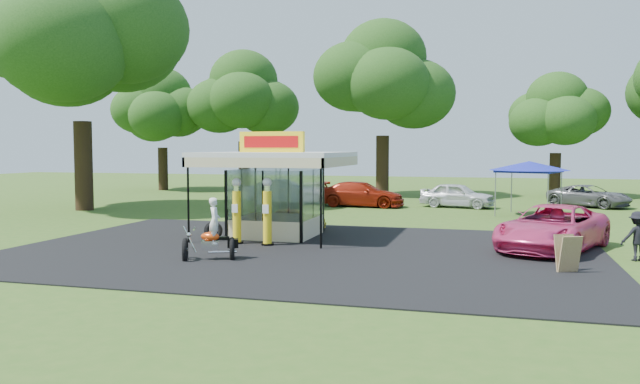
# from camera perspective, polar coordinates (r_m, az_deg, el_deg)

# --- Properties ---
(ground) EXTENTS (120.00, 120.00, 0.00)m
(ground) POSITION_cam_1_polar(r_m,az_deg,el_deg) (19.71, -3.41, -6.30)
(ground) COLOR #33581B
(ground) RESTS_ON ground
(asphalt_apron) EXTENTS (20.00, 14.00, 0.04)m
(asphalt_apron) POSITION_cam_1_polar(r_m,az_deg,el_deg) (21.58, -1.65, -5.35)
(asphalt_apron) COLOR black
(asphalt_apron) RESTS_ON ground
(gas_station_kiosk) EXTENTS (5.40, 5.40, 4.18)m
(gas_station_kiosk) POSITION_cam_1_polar(r_m,az_deg,el_deg) (24.83, -4.00, -0.03)
(gas_station_kiosk) COLOR white
(gas_station_kiosk) RESTS_ON ground
(gas_pump_left) EXTENTS (0.46, 0.46, 2.45)m
(gas_pump_left) POSITION_cam_1_polar(r_m,az_deg,el_deg) (23.05, -7.62, -1.89)
(gas_pump_left) COLOR black
(gas_pump_left) RESTS_ON ground
(gas_pump_right) EXTENTS (0.46, 0.46, 2.48)m
(gas_pump_right) POSITION_cam_1_polar(r_m,az_deg,el_deg) (22.52, -4.84, -1.96)
(gas_pump_right) COLOR black
(gas_pump_right) RESTS_ON ground
(motorcycle) EXTENTS (1.81, 1.39, 2.06)m
(motorcycle) POSITION_cam_1_polar(r_m,az_deg,el_deg) (19.92, -9.79, -3.91)
(motorcycle) COLOR black
(motorcycle) RESTS_ON ground
(spare_tires) EXTENTS (0.87, 0.66, 0.70)m
(spare_tires) POSITION_cam_1_polar(r_m,az_deg,el_deg) (24.62, -9.73, -3.49)
(spare_tires) COLOR black
(spare_tires) RESTS_ON ground
(a_frame_sign) EXTENTS (0.66, 0.75, 1.07)m
(a_frame_sign) POSITION_cam_1_polar(r_m,az_deg,el_deg) (19.03, 21.71, -5.29)
(a_frame_sign) COLOR #593819
(a_frame_sign) RESTS_ON ground
(kiosk_car) EXTENTS (2.82, 1.13, 0.96)m
(kiosk_car) POSITION_cam_1_polar(r_m,az_deg,el_deg) (27.03, -2.40, -2.47)
(kiosk_car) COLOR yellow
(kiosk_car) RESTS_ON ground
(pink_sedan) EXTENTS (4.58, 6.24, 1.58)m
(pink_sedan) POSITION_cam_1_polar(r_m,az_deg,el_deg) (22.97, 20.49, -3.10)
(pink_sedan) COLOR #DE3C7B
(pink_sedan) RESTS_ON ground
(spectator_east_a) EXTENTS (1.13, 0.84, 1.56)m
(spectator_east_a) POSITION_cam_1_polar(r_m,az_deg,el_deg) (21.94, 27.05, -3.62)
(spectator_east_a) COLOR black
(spectator_east_a) RESTS_ON ground
(bg_car_a) EXTENTS (4.94, 2.17, 1.58)m
(bg_car_a) POSITION_cam_1_polar(r_m,az_deg,el_deg) (39.39, -3.27, 0.01)
(bg_car_a) COLOR silver
(bg_car_a) RESTS_ON ground
(bg_car_b) EXTENTS (5.30, 2.35, 1.51)m
(bg_car_b) POSITION_cam_1_polar(r_m,az_deg,el_deg) (37.84, 3.79, -0.20)
(bg_car_b) COLOR maroon
(bg_car_b) RESTS_ON ground
(bg_car_c) EXTENTS (4.63, 2.61, 1.49)m
(bg_car_c) POSITION_cam_1_polar(r_m,az_deg,el_deg) (38.10, 12.44, -0.28)
(bg_car_c) COLOR silver
(bg_car_c) RESTS_ON ground
(bg_car_d) EXTENTS (5.20, 4.48, 1.33)m
(bg_car_d) POSITION_cam_1_polar(r_m,az_deg,el_deg) (40.93, 23.40, -0.34)
(bg_car_d) COLOR #59595C
(bg_car_d) RESTS_ON ground
(tent_west) EXTENTS (4.64, 4.64, 3.25)m
(tent_west) POSITION_cam_1_polar(r_m,az_deg,el_deg) (37.02, -3.85, 3.08)
(tent_west) COLOR gray
(tent_west) RESTS_ON ground
(tent_east) EXTENTS (4.10, 4.10, 2.86)m
(tent_east) POSITION_cam_1_polar(r_m,az_deg,el_deg) (34.37, 18.58, 2.24)
(tent_east) COLOR gray
(tent_east) RESTS_ON ground
(oak_far_a) EXTENTS (8.52, 8.52, 10.10)m
(oak_far_a) POSITION_cam_1_polar(r_m,az_deg,el_deg) (54.72, -14.24, 6.92)
(oak_far_a) COLOR black
(oak_far_a) RESTS_ON ground
(oak_far_b) EXTENTS (9.54, 9.54, 11.38)m
(oak_far_b) POSITION_cam_1_polar(r_m,az_deg,el_deg) (52.42, -6.98, 8.06)
(oak_far_b) COLOR black
(oak_far_b) RESTS_ON ground
(oak_far_c) EXTENTS (10.74, 10.74, 12.66)m
(oak_far_c) POSITION_cam_1_polar(r_m,az_deg,el_deg) (46.59, 5.78, 9.53)
(oak_far_c) COLOR black
(oak_far_c) RESTS_ON ground
(oak_far_d) EXTENTS (7.47, 7.47, 8.89)m
(oak_far_d) POSITION_cam_1_polar(r_m,az_deg,el_deg) (48.87, 20.80, 6.25)
(oak_far_d) COLOR black
(oak_far_d) RESTS_ON ground
(oak_near) EXTENTS (13.01, 13.01, 14.99)m
(oak_near) POSITION_cam_1_polar(r_m,az_deg,el_deg) (38.53, -21.06, 12.49)
(oak_near) COLOR black
(oak_near) RESTS_ON ground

